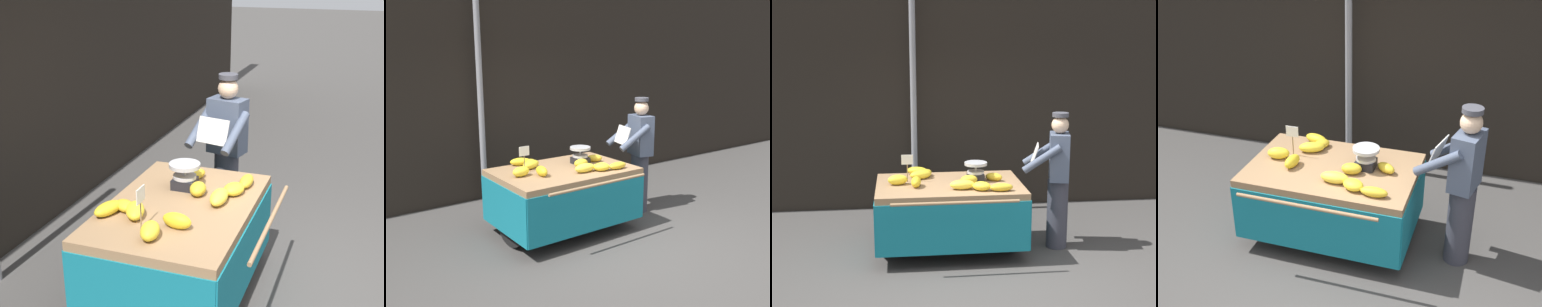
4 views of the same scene
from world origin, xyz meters
TOP-DOWN VIEW (x-y plane):
  - ground_plane at (0.00, 0.00)m, footprint 60.00×60.00m
  - back_wall at (0.00, 3.08)m, footprint 16.00×0.24m
  - street_pole at (-0.71, 2.75)m, footprint 0.09×0.09m
  - banana_cart at (-0.34, 1.06)m, footprint 1.78×1.39m
  - weighing_scale at (-0.00, 1.15)m, footprint 0.28×0.28m
  - price_sign at (-0.84, 1.19)m, footprint 0.14×0.01m
  - banana_bunch_0 at (-0.71, 1.54)m, footprint 0.31×0.21m
  - banana_bunch_1 at (0.01, 0.69)m, footprint 0.26×0.23m
  - banana_bunch_2 at (-0.74, 0.93)m, footprint 0.14×0.25m
  - banana_bunch_3 at (-0.67, 1.32)m, footprint 0.32×0.24m
  - banana_bunch_4 at (-0.11, 0.98)m, footprint 0.23×0.17m
  - banana_bunch_5 at (0.23, 0.63)m, footprint 0.27×0.12m
  - banana_bunch_6 at (-0.96, 1.06)m, footprint 0.26×0.19m
  - banana_bunch_7 at (-0.21, 0.76)m, footprint 0.29×0.15m
  - banana_bunch_8 at (0.22, 1.12)m, footprint 0.24×0.21m
  - banana_bunch_9 at (-0.60, 1.44)m, footprint 0.22×0.25m
  - vendor_person at (1.01, 1.05)m, footprint 0.65×0.61m

SIDE VIEW (x-z plane):
  - ground_plane at x=0.00m, z-range 0.00..0.00m
  - banana_cart at x=-0.34m, z-range 0.22..1.08m
  - vendor_person at x=1.01m, z-range 0.02..1.73m
  - banana_bunch_9 at x=-0.60m, z-range 0.87..0.96m
  - banana_bunch_5 at x=0.23m, z-range 0.87..0.96m
  - banana_bunch_8 at x=0.22m, z-range 0.87..0.97m
  - banana_bunch_0 at x=-0.71m, z-range 0.87..0.97m
  - banana_bunch_1 at x=0.01m, z-range 0.87..0.97m
  - banana_bunch_3 at x=-0.67m, z-range 0.87..0.98m
  - banana_bunch_4 at x=-0.11m, z-range 0.87..0.98m
  - banana_bunch_7 at x=-0.21m, z-range 0.87..0.98m
  - banana_bunch_6 at x=-0.96m, z-range 0.87..0.99m
  - banana_bunch_2 at x=-0.74m, z-range 0.87..0.99m
  - weighing_scale at x=0.00m, z-range 0.87..1.11m
  - price_sign at x=-0.84m, z-range 0.95..1.29m
  - street_pole at x=-0.71m, z-range 0.00..3.26m
  - back_wall at x=0.00m, z-range 0.00..4.19m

